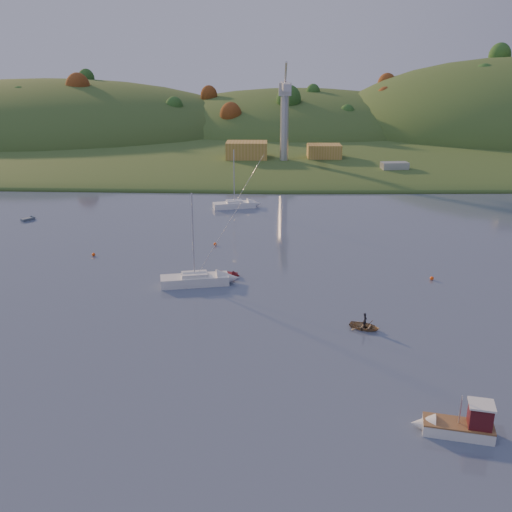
{
  "coord_description": "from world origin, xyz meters",
  "views": [
    {
      "loc": [
        -2.55,
        -32.11,
        26.69
      ],
      "look_at": [
        -3.88,
        37.62,
        3.33
      ],
      "focal_mm": 40.0,
      "sensor_mm": 36.0,
      "label": 1
    }
  ],
  "objects_px": {
    "red_tender": "(231,275)",
    "grey_dinghy": "(31,219)",
    "fishing_boat": "(453,424)",
    "canoe": "(365,326)",
    "sailboat_near": "(195,279)",
    "sailboat_far": "(234,204)"
  },
  "relations": [
    {
      "from": "sailboat_near",
      "to": "grey_dinghy",
      "type": "height_order",
      "value": "sailboat_near"
    },
    {
      "from": "red_tender",
      "to": "grey_dinghy",
      "type": "bearing_deg",
      "value": 159.68
    },
    {
      "from": "sailboat_far",
      "to": "canoe",
      "type": "bearing_deg",
      "value": -88.16
    },
    {
      "from": "sailboat_near",
      "to": "sailboat_far",
      "type": "relative_size",
      "value": 1.04
    },
    {
      "from": "sailboat_near",
      "to": "canoe",
      "type": "xyz_separation_m",
      "value": [
        19.67,
        -12.62,
        -0.43
      ]
    },
    {
      "from": "grey_dinghy",
      "to": "red_tender",
      "type": "bearing_deg",
      "value": -89.41
    },
    {
      "from": "fishing_boat",
      "to": "sailboat_far",
      "type": "distance_m",
      "value": 75.18
    },
    {
      "from": "red_tender",
      "to": "grey_dinghy",
      "type": "height_order",
      "value": "red_tender"
    },
    {
      "from": "red_tender",
      "to": "sailboat_far",
      "type": "bearing_deg",
      "value": 109.03
    },
    {
      "from": "sailboat_far",
      "to": "sailboat_near",
      "type": "bearing_deg",
      "value": -109.31
    },
    {
      "from": "red_tender",
      "to": "sailboat_near",
      "type": "bearing_deg",
      "value": -129.01
    },
    {
      "from": "canoe",
      "to": "red_tender",
      "type": "height_order",
      "value": "red_tender"
    },
    {
      "from": "sailboat_near",
      "to": "canoe",
      "type": "relative_size",
      "value": 3.72
    },
    {
      "from": "sailboat_near",
      "to": "grey_dinghy",
      "type": "bearing_deg",
      "value": 125.84
    },
    {
      "from": "canoe",
      "to": "red_tender",
      "type": "xyz_separation_m",
      "value": [
        -15.21,
        15.68,
        -0.1
      ]
    },
    {
      "from": "fishing_boat",
      "to": "sailboat_far",
      "type": "height_order",
      "value": "sailboat_far"
    },
    {
      "from": "sailboat_near",
      "to": "grey_dinghy",
      "type": "distance_m",
      "value": 46.51
    },
    {
      "from": "sailboat_far",
      "to": "grey_dinghy",
      "type": "distance_m",
      "value": 37.97
    },
    {
      "from": "fishing_boat",
      "to": "canoe",
      "type": "height_order",
      "value": "fishing_boat"
    },
    {
      "from": "canoe",
      "to": "grey_dinghy",
      "type": "distance_m",
      "value": 69.61
    },
    {
      "from": "canoe",
      "to": "grey_dinghy",
      "type": "relative_size",
      "value": 1.15
    },
    {
      "from": "red_tender",
      "to": "canoe",
      "type": "bearing_deg",
      "value": -29.32
    }
  ]
}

